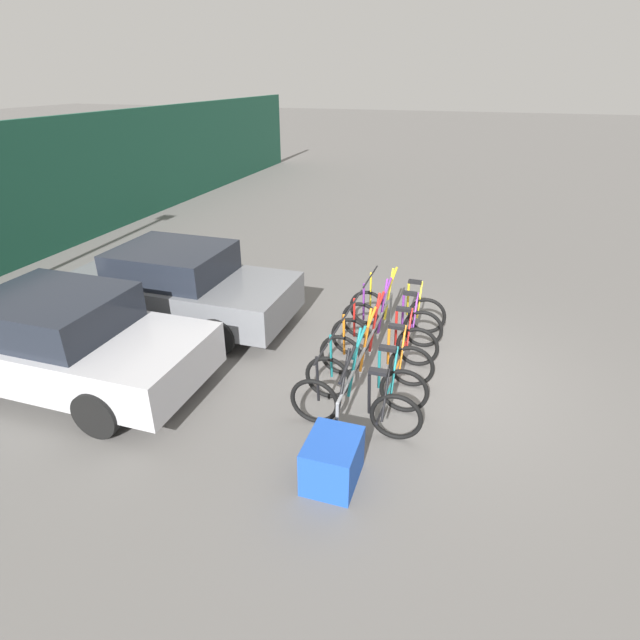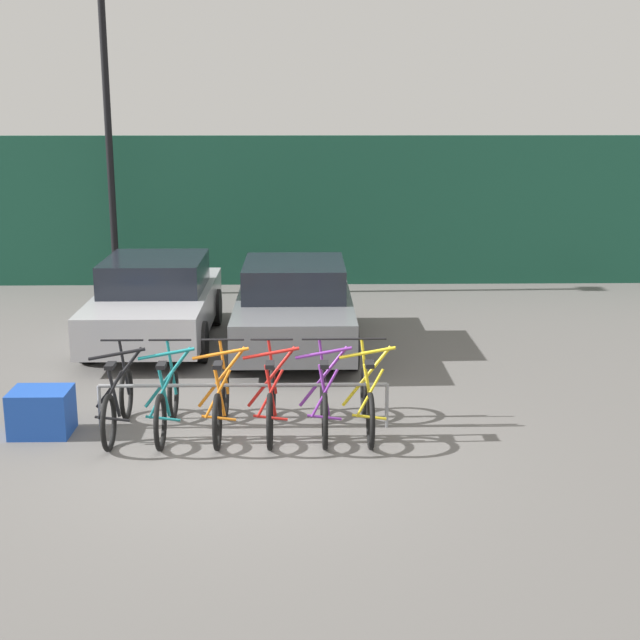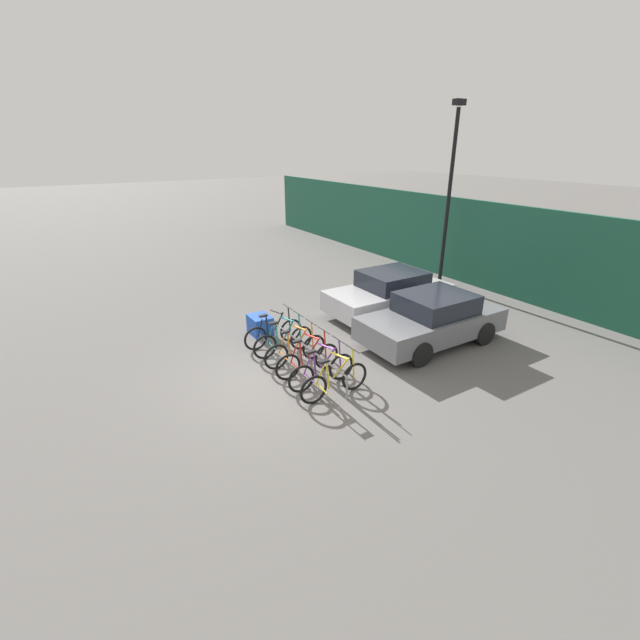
{
  "view_description": "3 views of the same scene",
  "coord_description": "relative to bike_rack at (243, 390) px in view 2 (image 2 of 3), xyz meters",
  "views": [
    {
      "loc": [
        -6.51,
        -0.64,
        4.09
      ],
      "look_at": [
        0.03,
        1.48,
        0.69
      ],
      "focal_mm": 28.0,
      "sensor_mm": 36.0,
      "label": 1
    },
    {
      "loc": [
        0.67,
        -9.57,
        3.88
      ],
      "look_at": [
        0.91,
        2.61,
        0.88
      ],
      "focal_mm": 50.0,
      "sensor_mm": 36.0,
      "label": 2
    },
    {
      "loc": [
        8.05,
        -3.92,
        5.09
      ],
      "look_at": [
        -0.82,
        1.55,
        0.78
      ],
      "focal_mm": 24.0,
      "sensor_mm": 36.0,
      "label": 3
    }
  ],
  "objects": [
    {
      "name": "ground_plane",
      "position": [
        0.05,
        -0.68,
        -0.48
      ],
      "size": [
        120.0,
        120.0,
        0.0
      ],
      "primitive_type": "plane",
      "color": "#605E5B"
    },
    {
      "name": "hoarding_wall",
      "position": [
        0.05,
        8.82,
        1.1
      ],
      "size": [
        36.0,
        0.16,
        3.18
      ],
      "primitive_type": "cube",
      "color": "#19513D",
      "rests_on": "ground"
    },
    {
      "name": "bike_rack",
      "position": [
        0.0,
        0.0,
        0.0
      ],
      "size": [
        3.52,
        0.04,
        0.57
      ],
      "color": "gray",
      "rests_on": "ground"
    },
    {
      "name": "bicycle_black",
      "position": [
        -1.49,
        -0.15,
        -0.11
      ],
      "size": [
        0.68,
        1.71,
        1.05
      ],
      "rotation": [
        0.0,
        0.0,
        0.01
      ],
      "color": "black",
      "rests_on": "ground"
    },
    {
      "name": "bicycle_teal",
      "position": [
        -0.9,
        -0.15,
        -0.11
      ],
      "size": [
        0.68,
        1.71,
        1.05
      ],
      "rotation": [
        0.0,
        0.0,
        -0.06
      ],
      "color": "black",
      "rests_on": "ground"
    },
    {
      "name": "bicycle_orange",
      "position": [
        -0.26,
        -0.15,
        -0.11
      ],
      "size": [
        0.68,
        1.71,
        1.05
      ],
      "rotation": [
        0.0,
        0.0,
        0.03
      ],
      "color": "black",
      "rests_on": "ground"
    },
    {
      "name": "bicycle_red",
      "position": [
        0.34,
        -0.15,
        -0.11
      ],
      "size": [
        0.68,
        1.71,
        1.05
      ],
      "rotation": [
        0.0,
        0.0,
        0.02
      ],
      "color": "black",
      "rests_on": "ground"
    },
    {
      "name": "bicycle_purple",
      "position": [
        0.97,
        -0.15,
        -0.11
      ],
      "size": [
        0.68,
        1.71,
        1.05
      ],
      "rotation": [
        0.0,
        0.0,
        0.0
      ],
      "color": "black",
      "rests_on": "ground"
    },
    {
      "name": "bicycle_yellow",
      "position": [
        1.49,
        -0.15,
        -0.11
      ],
      "size": [
        0.68,
        1.71,
        1.05
      ],
      "rotation": [
        0.0,
        0.0,
        -0.04
      ],
      "color": "black",
      "rests_on": "ground"
    },
    {
      "name": "car_silver",
      "position": [
        -1.69,
        4.05,
        0.21
      ],
      "size": [
        1.91,
        4.06,
        1.4
      ],
      "color": "#B7B7BC",
      "rests_on": "ground"
    },
    {
      "name": "car_grey",
      "position": [
        0.59,
        3.61,
        0.21
      ],
      "size": [
        1.91,
        4.04,
        1.4
      ],
      "color": "slate",
      "rests_on": "ground"
    },
    {
      "name": "lamp_post",
      "position": [
        -3.11,
        7.83,
        3.11
      ],
      "size": [
        0.24,
        0.44,
        6.48
      ],
      "color": "black",
      "rests_on": "ground"
    },
    {
      "name": "cargo_crate",
      "position": [
        -2.4,
        -0.14,
        -0.21
      ],
      "size": [
        0.7,
        0.56,
        0.55
      ],
      "primitive_type": "cube",
      "color": "blue",
      "rests_on": "ground"
    }
  ]
}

